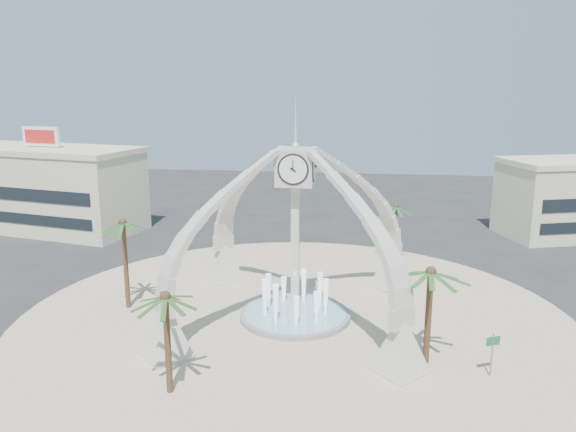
# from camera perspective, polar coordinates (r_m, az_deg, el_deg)

# --- Properties ---
(ground) EXTENTS (140.00, 140.00, 0.00)m
(ground) POSITION_cam_1_polar(r_m,az_deg,el_deg) (41.30, 0.72, -10.34)
(ground) COLOR #282828
(ground) RESTS_ON ground
(plaza) EXTENTS (40.00, 40.00, 0.06)m
(plaza) POSITION_cam_1_polar(r_m,az_deg,el_deg) (41.29, 0.72, -10.30)
(plaza) COLOR beige
(plaza) RESTS_ON ground
(clock_tower) EXTENTS (17.94, 17.94, 16.30)m
(clock_tower) POSITION_cam_1_polar(r_m,az_deg,el_deg) (39.17, 0.75, -1.59)
(clock_tower) COLOR beige
(clock_tower) RESTS_ON ground
(fountain) EXTENTS (8.00, 8.00, 3.62)m
(fountain) POSITION_cam_1_polar(r_m,az_deg,el_deg) (41.19, 0.72, -9.97)
(fountain) COLOR gray
(fountain) RESTS_ON ground
(building_nw) EXTENTS (23.75, 13.73, 11.90)m
(building_nw) POSITION_cam_1_polar(r_m,az_deg,el_deg) (70.98, -23.35, 2.62)
(building_nw) COLOR beige
(building_nw) RESTS_ON ground
(palm_east) EXTENTS (5.10, 5.10, 6.60)m
(palm_east) POSITION_cam_1_polar(r_m,az_deg,el_deg) (33.97, 14.32, -5.65)
(palm_east) COLOR brown
(palm_east) RESTS_ON ground
(palm_west) EXTENTS (4.10, 4.10, 7.39)m
(palm_west) POSITION_cam_1_polar(r_m,az_deg,el_deg) (42.79, -16.43, -0.78)
(palm_west) COLOR brown
(palm_west) RESTS_ON ground
(palm_north) EXTENTS (3.85, 3.85, 5.94)m
(palm_north) POSITION_cam_1_polar(r_m,az_deg,el_deg) (54.02, 10.92, 0.90)
(palm_north) COLOR brown
(palm_north) RESTS_ON ground
(palm_south) EXTENTS (3.80, 3.80, 6.30)m
(palm_south) POSITION_cam_1_polar(r_m,az_deg,el_deg) (30.55, -12.36, -8.15)
(palm_south) COLOR brown
(palm_south) RESTS_ON ground
(street_sign) EXTENTS (0.90, 0.43, 2.68)m
(street_sign) POSITION_cam_1_polar(r_m,az_deg,el_deg) (34.89, 20.07, -12.33)
(street_sign) COLOR slate
(street_sign) RESTS_ON ground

